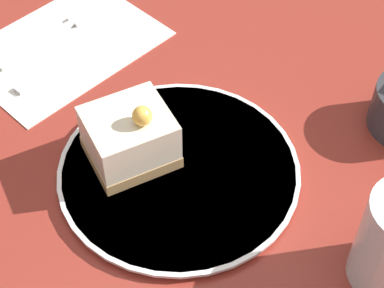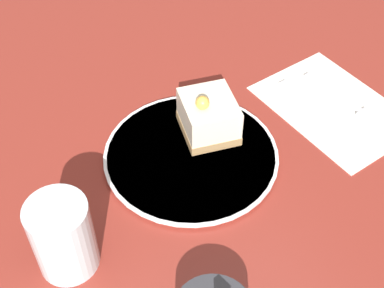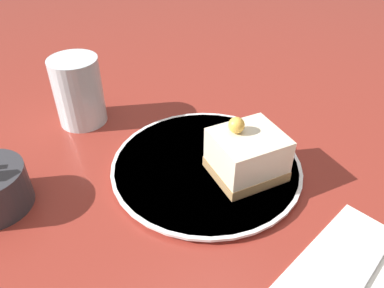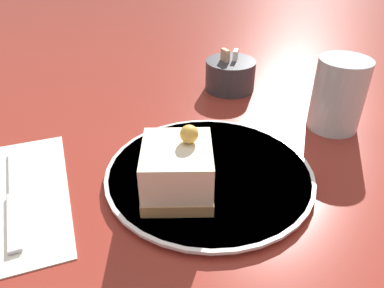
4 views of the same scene
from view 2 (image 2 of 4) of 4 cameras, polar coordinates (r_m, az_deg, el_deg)
ground_plane at (r=0.79m, az=0.51°, el=-3.45°), size 4.00×4.00×0.00m
plate at (r=0.81m, az=-0.10°, el=-1.23°), size 0.27×0.27×0.01m
cake_slice at (r=0.82m, az=1.77°, el=2.97°), size 0.09×0.10×0.08m
napkin at (r=0.93m, az=14.85°, el=3.86°), size 0.22×0.27×0.00m
fork at (r=0.93m, az=16.65°, el=4.05°), size 0.06×0.17×0.00m
knife at (r=0.92m, az=12.99°, el=4.06°), size 0.06×0.19×0.00m
drinking_glass at (r=0.68m, az=-13.61°, el=-9.59°), size 0.08×0.08×0.11m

